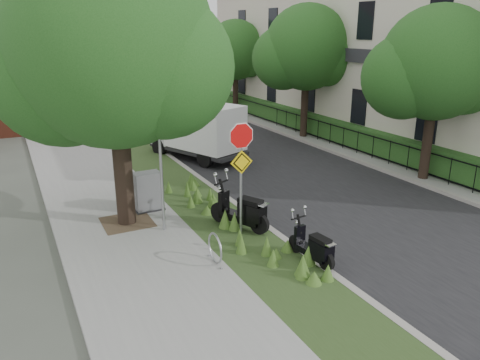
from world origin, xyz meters
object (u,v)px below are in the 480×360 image
at_px(scooter_near, 245,214).
at_px(scooter_far, 316,250).
at_px(utility_cabinet, 148,192).
at_px(sign_assembly, 241,156).
at_px(box_truck, 197,128).

height_order(scooter_near, scooter_far, scooter_near).
bearing_deg(scooter_near, utility_cabinet, 126.40).
xyz_separation_m(scooter_near, utility_cabinet, (-1.99, 2.70, 0.11)).
distance_m(sign_assembly, scooter_near, 1.78).
distance_m(sign_assembly, scooter_far, 3.07).
relative_size(sign_assembly, utility_cabinet, 2.69).
bearing_deg(sign_assembly, box_truck, 76.18).
bearing_deg(sign_assembly, scooter_far, -70.46).
bearing_deg(utility_cabinet, sign_assembly, -59.02).
bearing_deg(utility_cabinet, scooter_near, -53.60).
bearing_deg(box_truck, sign_assembly, -103.82).
relative_size(sign_assembly, scooter_near, 1.75).
xyz_separation_m(sign_assembly, scooter_near, (0.24, 0.22, -1.75)).
distance_m(scooter_far, box_truck, 10.62).
relative_size(sign_assembly, box_truck, 0.66).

